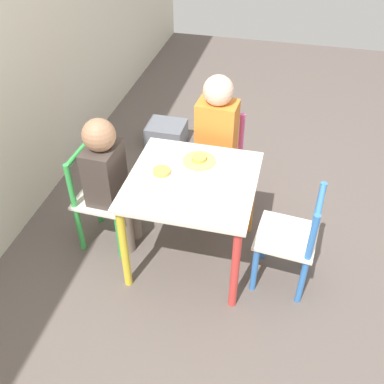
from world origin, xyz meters
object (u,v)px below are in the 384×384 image
at_px(chair_pink, 217,162).
at_px(plate_right, 199,160).
at_px(chair_blue, 291,240).
at_px(child_back, 109,175).
at_px(child_right, 216,136).
at_px(plate_back, 162,173).
at_px(chair_green, 101,199).
at_px(storage_bin, 166,134).
at_px(kids_table, 192,193).

xyz_separation_m(chair_pink, plate_right, (-0.33, 0.03, 0.23)).
relative_size(chair_blue, child_back, 0.74).
distance_m(chair_blue, plate_right, 0.55).
xyz_separation_m(child_right, plate_back, (-0.41, 0.16, 0.03)).
relative_size(chair_pink, plate_right, 3.46).
relative_size(chair_green, chair_blue, 1.00).
height_order(chair_green, storage_bin, chair_green).
distance_m(chair_green, plate_back, 0.40).
relative_size(kids_table, chair_blue, 1.07).
relative_size(chair_blue, child_right, 0.68).
xyz_separation_m(plate_back, storage_bin, (0.96, 0.28, -0.42)).
relative_size(plate_back, storage_bin, 0.71).
height_order(plate_right, plate_back, same).
xyz_separation_m(chair_blue, plate_right, (0.18, 0.46, 0.23)).
relative_size(chair_blue, storage_bin, 2.11).
bearing_deg(kids_table, storage_bin, 23.30).
relative_size(chair_blue, plate_back, 2.98).
distance_m(chair_green, plate_right, 0.53).
bearing_deg(child_back, chair_green, 90.00).
xyz_separation_m(chair_pink, child_right, (-0.06, 0.00, 0.20)).
relative_size(child_back, plate_back, 4.03).
bearing_deg(child_back, storage_bin, 2.72).
xyz_separation_m(child_back, plate_right, (0.12, -0.40, 0.07)).
distance_m(chair_pink, plate_right, 0.40).
relative_size(child_right, plate_back, 4.41).
distance_m(child_right, plate_back, 0.44).
height_order(kids_table, chair_pink, chair_pink).
bearing_deg(plate_back, chair_blue, -94.40).
xyz_separation_m(chair_blue, plate_back, (0.05, 0.60, 0.23)).
bearing_deg(plate_right, chair_pink, -4.97).
height_order(chair_blue, child_right, child_right).
xyz_separation_m(chair_pink, chair_green, (-0.45, 0.50, 0.00)).
distance_m(chair_blue, storage_bin, 1.35).
distance_m(child_back, storage_bin, 1.01).
xyz_separation_m(kids_table, plate_right, (0.14, 0.00, 0.09)).
height_order(chair_pink, plate_back, chair_pink).
bearing_deg(plate_right, plate_back, 135.00).
bearing_deg(child_right, child_back, -134.11).
bearing_deg(chair_green, child_back, -90.00).
bearing_deg(chair_blue, storage_bin, -133.26).
distance_m(child_right, storage_bin, 0.81).
distance_m(chair_green, chair_blue, 0.93).
height_order(kids_table, child_right, child_right).
bearing_deg(kids_table, child_right, -3.50).
height_order(child_right, child_back, child_right).
bearing_deg(storage_bin, kids_table, -156.70).
bearing_deg(storage_bin, child_back, -179.31).
bearing_deg(child_right, plate_back, -108.34).
distance_m(chair_green, child_back, 0.17).
bearing_deg(child_right, chair_green, -138.13).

